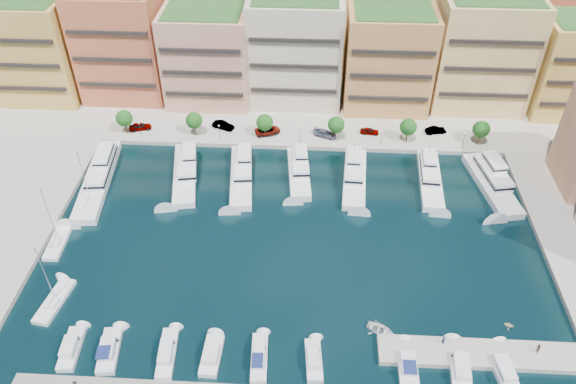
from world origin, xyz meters
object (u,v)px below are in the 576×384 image
(sailboat_2, at_px, (90,204))
(yacht_6, at_px, (491,180))
(yacht_1, at_px, (185,171))
(cruiser_1, at_px, (109,351))
(cruiser_5, at_px, (314,361))
(tree_3, at_px, (336,125))
(cruiser_3, at_px, (212,356))
(tree_0, at_px, (124,118))
(cruiser_2, at_px, (167,354))
(car_4, at_px, (369,131))
(cruiser_9, at_px, (503,370))
(cruiser_8, at_px, (460,368))
(yacht_4, at_px, (355,175))
(cruiser_7, at_px, (407,365))
(car_3, at_px, (325,134))
(person_1, at_px, (538,348))
(tender_3, at_px, (509,325))
(car_0, at_px, (140,126))
(lamppost_1, at_px, (219,130))
(sailboat_0, at_px, (55,302))
(person_0, at_px, (443,340))
(tree_1, at_px, (194,120))
(tree_4, at_px, (408,127))
(yacht_0, at_px, (99,175))
(yacht_3, at_px, (299,169))
(car_2, at_px, (268,130))
(car_5, at_px, (436,130))
(cruiser_4, at_px, (259,358))
(yacht_5, at_px, (430,176))
(yacht_2, at_px, (242,172))
(sailboat_1, at_px, (58,243))
(tender_0, at_px, (380,329))
(car_1, at_px, (223,125))
(lamppost_4, at_px, (464,138))
(cruiser_0, at_px, (71,349))
(lamppost_0, at_px, (140,128))
(tree_5, at_px, (481,129))
(lamppost_3, at_px, (381,135))

(sailboat_2, bearing_deg, yacht_6, 7.61)
(yacht_1, relative_size, cruiser_1, 2.55)
(cruiser_5, bearing_deg, tree_3, 86.38)
(cruiser_3, bearing_deg, cruiser_1, -179.89)
(tree_0, xyz_separation_m, cruiser_2, (22.29, -58.10, -4.20))
(cruiser_1, xyz_separation_m, car_4, (42.38, 60.56, 1.16))
(cruiser_3, height_order, cruiser_9, same)
(cruiser_8, bearing_deg, car_4, 99.35)
(yacht_4, distance_m, cruiser_7, 45.09)
(tree_3, distance_m, car_3, 3.86)
(tree_0, bearing_deg, person_1, -35.30)
(tender_3, bearing_deg, sailboat_2, 92.12)
(car_0, bearing_deg, cruiser_1, 174.49)
(lamppost_1, distance_m, sailboat_0, 51.25)
(yacht_1, relative_size, person_0, 12.06)
(tree_1, bearing_deg, tree_4, 0.00)
(yacht_0, distance_m, yacht_3, 41.77)
(car_2, bearing_deg, cruiser_2, 147.94)
(car_2, xyz_separation_m, car_5, (38.52, 2.31, -0.04))
(tree_0, bearing_deg, cruiser_4, -58.08)
(yacht_5, xyz_separation_m, car_0, (-64.65, 14.38, 0.65))
(yacht_2, bearing_deg, tree_1, 131.49)
(cruiser_1, bearing_deg, person_0, 4.39)
(tree_1, relative_size, sailboat_1, 0.43)
(tender_0, bearing_deg, yacht_4, 27.42)
(car_4, bearing_deg, tender_3, -154.28)
(yacht_4, relative_size, car_1, 3.82)
(lamppost_4, distance_m, sailboat_0, 88.03)
(yacht_5, bearing_deg, car_0, 167.46)
(lamppost_1, height_order, cruiser_0, lamppost_1)
(yacht_5, bearing_deg, yacht_1, -179.07)
(person_0, bearing_deg, lamppost_0, 23.41)
(tender_0, xyz_separation_m, car_5, (16.40, 55.32, 1.33))
(lamppost_1, distance_m, car_0, 19.57)
(cruiser_0, height_order, cruiser_4, cruiser_4)
(tree_5, bearing_deg, tender_3, -95.82)
(yacht_2, height_order, yacht_3, same)
(yacht_3, bearing_deg, tree_5, 17.16)
(sailboat_1, height_order, tender_3, sailboat_1)
(cruiser_0, height_order, person_0, person_0)
(tree_3, xyz_separation_m, car_3, (-2.35, 0.77, -2.96))
(lamppost_3, bearing_deg, tender_0, -93.91)
(lamppost_0, distance_m, cruiser_7, 77.82)
(tree_0, distance_m, lamppost_4, 76.04)
(tree_5, xyz_separation_m, cruiser_4, (-43.80, -58.11, -4.17))
(yacht_1, relative_size, cruiser_8, 2.26)
(tree_4, distance_m, lamppost_0, 60.05)
(cruiser_7, bearing_deg, cruiser_3, 179.95)
(yacht_4, distance_m, person_1, 48.80)
(tree_1, height_order, cruiser_8, tree_1)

